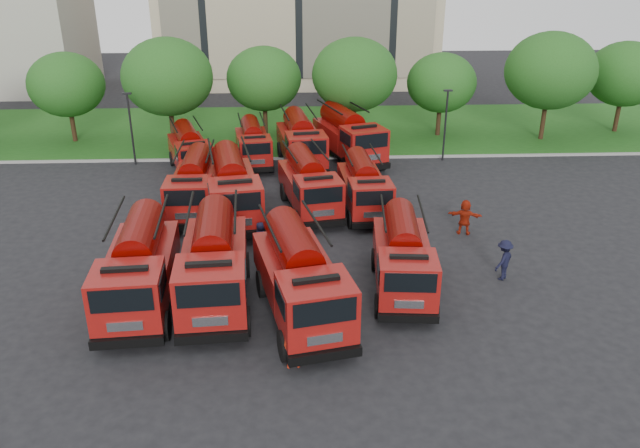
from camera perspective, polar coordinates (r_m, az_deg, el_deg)
The scene contains 30 objects.
ground at distance 29.13m, azimuth -4.67°, elevation -4.96°, with size 140.00×140.00×0.00m, color black.
lawn at distance 53.39m, azimuth -3.80°, elevation 8.64°, with size 70.00×16.00×0.12m, color #1A4C14.
curb at distance 45.62m, azimuth -3.98°, elevation 5.99°, with size 70.00×0.30×0.14m, color gray.
tree_1 at distance 52.36m, azimuth -22.18°, elevation 11.72°, with size 5.71×5.71×6.98m.
tree_2 at distance 48.70m, azimuth -13.77°, elevation 12.94°, with size 6.72×6.72×8.22m.
tree_3 at distance 50.44m, azimuth -5.15°, elevation 13.09°, with size 5.88×5.88×7.19m.
tree_4 at distance 49.05m, azimuth 3.18°, elevation 13.48°, with size 6.55×6.55×8.01m.
tree_5 at distance 51.33m, azimuth 11.04°, elevation 12.56°, with size 5.46×5.46×6.68m.
tree_6 at distance 52.17m, azimuth 20.33°, elevation 13.01°, with size 6.89×6.89×8.42m.
tree_7 at distance 57.03m, azimuth 26.14°, elevation 12.21°, with size 6.05×6.05×7.39m.
lamp_post_0 at distance 45.55m, azimuth -16.92°, elevation 8.70°, with size 0.60×0.25×5.11m.
lamp_post_1 at distance 45.43m, azimuth 11.41°, elevation 9.22°, with size 0.60×0.25×5.11m.
fire_truck_0 at distance 27.25m, azimuth -16.23°, elevation -3.84°, with size 3.29×7.92×3.53m.
fire_truck_1 at distance 26.86m, azimuth -9.67°, elevation -3.52°, with size 3.32×8.06×3.59m.
fire_truck_2 at distance 25.39m, azimuth -1.82°, elevation -4.91°, with size 4.28×8.20×3.56m.
fire_truck_3 at distance 27.74m, azimuth 7.59°, elevation -2.96°, with size 3.03×7.14×3.16m.
fire_truck_4 at distance 36.39m, azimuth -11.42°, elevation 3.50°, with size 2.74×7.22×3.26m.
fire_truck_5 at distance 35.14m, azimuth -8.05°, elevation 3.28°, with size 4.00×8.22×3.59m.
fire_truck_6 at distance 35.96m, azimuth -1.02°, elevation 3.70°, with size 3.74×7.42×3.23m.
fire_truck_7 at distance 35.92m, azimuth 4.04°, elevation 3.46°, with size 2.76×6.81×3.04m.
fire_truck_8 at distance 43.53m, azimuth -11.83°, elevation 6.64°, with size 4.03×6.94×2.99m.
fire_truck_9 at distance 44.57m, azimuth -6.15°, elevation 7.34°, with size 3.01×6.57×2.89m.
fire_truck_10 at distance 43.87m, azimuth -1.77°, elevation 7.59°, with size 3.60×7.86×3.45m.
fire_truck_11 at distance 44.94m, azimuth 2.62°, elevation 8.07°, with size 5.02×8.38×3.61m.
firefighter_0 at distance 23.43m, azimuth -2.42°, elevation -12.86°, with size 0.72×0.52×1.96m, color #A11F0C.
firefighter_1 at distance 25.91m, azimuth -0.56°, elevation -8.85°, with size 0.95×0.52×1.94m, color #A11F0C.
firefighter_2 at distance 28.04m, azimuth 9.30°, elevation -6.46°, with size 1.10×0.63×1.88m, color #A11F0C.
firefighter_3 at distance 30.20m, azimuth 16.24°, elevation -4.82°, with size 1.26×0.65×1.95m, color black.
firefighter_4 at distance 31.79m, azimuth -5.42°, elevation -2.40°, with size 0.75×0.49×1.53m, color black.
firefighter_5 at distance 34.36m, azimuth 12.95°, elevation -0.85°, with size 1.79×0.77×1.92m, color #A11F0C.
Camera 1 is at (1.25, -25.53, 13.98)m, focal length 35.00 mm.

